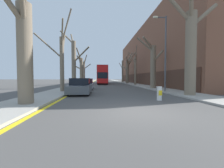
{
  "coord_description": "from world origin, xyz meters",
  "views": [
    {
      "loc": [
        -1.65,
        -6.33,
        1.51
      ],
      "look_at": [
        0.79,
        25.32,
        0.2
      ],
      "focal_mm": 24.0,
      "sensor_mm": 36.0,
      "label": 1
    }
  ],
  "objects_px": {
    "street_tree_right_3": "(128,70)",
    "street_tree_right_4": "(123,70)",
    "double_decker_bus": "(102,74)",
    "traffic_bollard": "(159,93)",
    "parked_car_0": "(80,87)",
    "lamp_post": "(165,50)",
    "street_tree_left_1": "(62,59)",
    "street_tree_left_2": "(74,61)",
    "street_tree_left_0": "(24,48)",
    "street_tree_right_0": "(190,48)",
    "street_tree_right_1": "(153,65)",
    "street_tree_right_2": "(135,69)",
    "street_tree_left_3": "(81,69)",
    "street_tree_left_4": "(84,71)",
    "parked_car_1": "(86,84)"
  },
  "relations": [
    {
      "from": "street_tree_left_4",
      "to": "street_tree_right_1",
      "type": "xyz_separation_m",
      "value": [
        11.3,
        -17.45,
        0.07
      ]
    },
    {
      "from": "street_tree_left_0",
      "to": "street_tree_left_2",
      "type": "xyz_separation_m",
      "value": [
        -0.03,
        14.92,
        0.95
      ]
    },
    {
      "from": "street_tree_left_0",
      "to": "street_tree_right_4",
      "type": "distance_m",
      "value": 42.41
    },
    {
      "from": "street_tree_left_4",
      "to": "street_tree_right_4",
      "type": "distance_m",
      "value": 16.17
    },
    {
      "from": "street_tree_left_0",
      "to": "street_tree_left_3",
      "type": "height_order",
      "value": "street_tree_left_3"
    },
    {
      "from": "street_tree_right_3",
      "to": "street_tree_left_2",
      "type": "bearing_deg",
      "value": -124.26
    },
    {
      "from": "parked_car_1",
      "to": "traffic_bollard",
      "type": "xyz_separation_m",
      "value": [
        5.81,
        -9.82,
        -0.2
      ]
    },
    {
      "from": "street_tree_left_1",
      "to": "street_tree_right_4",
      "type": "height_order",
      "value": "street_tree_right_4"
    },
    {
      "from": "street_tree_left_4",
      "to": "street_tree_right_3",
      "type": "relative_size",
      "value": 0.82
    },
    {
      "from": "traffic_bollard",
      "to": "parked_car_0",
      "type": "bearing_deg",
      "value": 144.81
    },
    {
      "from": "street_tree_left_1",
      "to": "parked_car_0",
      "type": "relative_size",
      "value": 2.08
    },
    {
      "from": "street_tree_right_0",
      "to": "street_tree_right_2",
      "type": "relative_size",
      "value": 1.06
    },
    {
      "from": "street_tree_right_2",
      "to": "street_tree_right_3",
      "type": "distance_m",
      "value": 9.33
    },
    {
      "from": "street_tree_right_4",
      "to": "lamp_post",
      "type": "height_order",
      "value": "street_tree_right_4"
    },
    {
      "from": "lamp_post",
      "to": "street_tree_left_1",
      "type": "bearing_deg",
      "value": 175.27
    },
    {
      "from": "traffic_bollard",
      "to": "street_tree_right_3",
      "type": "bearing_deg",
      "value": 83.68
    },
    {
      "from": "parked_car_1",
      "to": "street_tree_left_4",
      "type": "bearing_deg",
      "value": 96.96
    },
    {
      "from": "street_tree_left_2",
      "to": "street_tree_right_0",
      "type": "xyz_separation_m",
      "value": [
        11.29,
        -11.65,
        -0.14
      ]
    },
    {
      "from": "street_tree_right_4",
      "to": "double_decker_bus",
      "type": "distance_m",
      "value": 13.73
    },
    {
      "from": "street_tree_left_0",
      "to": "lamp_post",
      "type": "distance_m",
      "value": 12.61
    },
    {
      "from": "double_decker_bus",
      "to": "traffic_bollard",
      "type": "bearing_deg",
      "value": -82.76
    },
    {
      "from": "street_tree_right_2",
      "to": "street_tree_right_3",
      "type": "height_order",
      "value": "street_tree_right_3"
    },
    {
      "from": "street_tree_right_1",
      "to": "street_tree_right_4",
      "type": "relative_size",
      "value": 0.75
    },
    {
      "from": "street_tree_right_4",
      "to": "street_tree_left_2",
      "type": "bearing_deg",
      "value": -113.7
    },
    {
      "from": "traffic_bollard",
      "to": "double_decker_bus",
      "type": "bearing_deg",
      "value": 97.24
    },
    {
      "from": "street_tree_left_3",
      "to": "parked_car_1",
      "type": "relative_size",
      "value": 1.8
    },
    {
      "from": "lamp_post",
      "to": "street_tree_left_4",
      "type": "bearing_deg",
      "value": 115.13
    },
    {
      "from": "street_tree_left_1",
      "to": "street_tree_right_1",
      "type": "height_order",
      "value": "street_tree_left_1"
    },
    {
      "from": "street_tree_left_1",
      "to": "traffic_bollard",
      "type": "distance_m",
      "value": 10.51
    },
    {
      "from": "street_tree_right_2",
      "to": "street_tree_left_2",
      "type": "bearing_deg",
      "value": -146.88
    },
    {
      "from": "street_tree_left_2",
      "to": "street_tree_left_4",
      "type": "height_order",
      "value": "street_tree_left_2"
    },
    {
      "from": "lamp_post",
      "to": "street_tree_right_0",
      "type": "bearing_deg",
      "value": -79.32
    },
    {
      "from": "street_tree_right_0",
      "to": "street_tree_right_2",
      "type": "distance_m",
      "value": 19.0
    },
    {
      "from": "street_tree_right_0",
      "to": "street_tree_right_1",
      "type": "bearing_deg",
      "value": 90.03
    },
    {
      "from": "street_tree_left_0",
      "to": "street_tree_right_1",
      "type": "relative_size",
      "value": 0.99
    },
    {
      "from": "double_decker_bus",
      "to": "traffic_bollard",
      "type": "relative_size",
      "value": 12.43
    },
    {
      "from": "street_tree_left_1",
      "to": "street_tree_left_4",
      "type": "bearing_deg",
      "value": 90.16
    },
    {
      "from": "street_tree_left_2",
      "to": "street_tree_right_2",
      "type": "xyz_separation_m",
      "value": [
        11.25,
        7.34,
        -0.68
      ]
    },
    {
      "from": "street_tree_left_0",
      "to": "street_tree_left_4",
      "type": "relative_size",
      "value": 1.02
    },
    {
      "from": "street_tree_left_4",
      "to": "street_tree_right_2",
      "type": "height_order",
      "value": "street_tree_right_2"
    },
    {
      "from": "double_decker_bus",
      "to": "street_tree_right_0",
      "type": "bearing_deg",
      "value": -75.26
    },
    {
      "from": "street_tree_right_3",
      "to": "street_tree_right_4",
      "type": "height_order",
      "value": "street_tree_right_4"
    },
    {
      "from": "street_tree_left_4",
      "to": "street_tree_left_0",
      "type": "bearing_deg",
      "value": -89.91
    },
    {
      "from": "street_tree_right_0",
      "to": "street_tree_right_2",
      "type": "xyz_separation_m",
      "value": [
        -0.03,
        18.99,
        -0.54
      ]
    },
    {
      "from": "traffic_bollard",
      "to": "street_tree_left_3",
      "type": "bearing_deg",
      "value": 110.31
    },
    {
      "from": "double_decker_bus",
      "to": "street_tree_left_2",
      "type": "bearing_deg",
      "value": -107.61
    },
    {
      "from": "street_tree_right_1",
      "to": "street_tree_right_3",
      "type": "xyz_separation_m",
      "value": [
        0.07,
        19.62,
        0.38
      ]
    },
    {
      "from": "street_tree_left_3",
      "to": "lamp_post",
      "type": "relative_size",
      "value": 0.92
    },
    {
      "from": "street_tree_right_2",
      "to": "street_tree_left_3",
      "type": "bearing_deg",
      "value": 176.49
    },
    {
      "from": "parked_car_1",
      "to": "traffic_bollard",
      "type": "distance_m",
      "value": 11.42
    }
  ]
}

